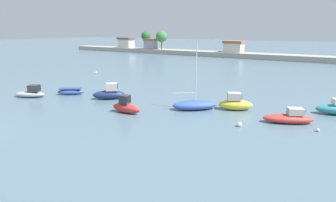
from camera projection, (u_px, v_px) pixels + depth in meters
The scene contains 11 objects.
moored_boat_0 at pixel (31, 93), 32.79m from camera, with size 4.02×2.94×1.54m.
moored_boat_1 at pixel (71, 92), 34.03m from camera, with size 3.31×2.68×0.85m.
moored_boat_2 at pixel (109, 93), 31.89m from camera, with size 3.91×3.52×1.92m.
moored_boat_3 at pixel (126, 107), 26.57m from camera, with size 3.29×1.16×1.81m.
moored_boat_4 at pixel (195, 105), 27.69m from camera, with size 4.74×4.22×6.92m.
moored_boat_5 at pixel (235, 103), 27.51m from camera, with size 3.72×2.67×1.82m.
moored_boat_6 at pixel (289, 118), 23.71m from camera, with size 4.62×3.10×1.41m.
mooring_buoy_0 at pixel (96, 73), 50.28m from camera, with size 0.36×0.36×0.36m, color white.
mooring_buoy_1 at pixel (318, 130), 21.77m from camera, with size 0.28×0.28×0.28m, color white.
mooring_buoy_2 at pixel (239, 124), 22.88m from camera, with size 0.41×0.41×0.41m, color white.
distant_shoreline at pixel (244, 51), 77.80m from camera, with size 130.04×6.62×8.24m.
Camera 1 is at (23.77, -8.37, 8.15)m, focal length 28.34 mm.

